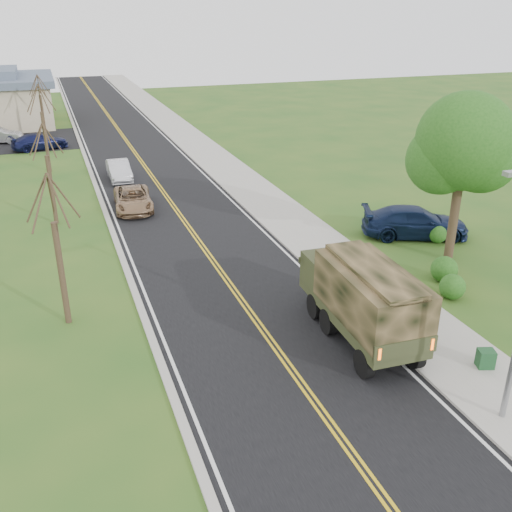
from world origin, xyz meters
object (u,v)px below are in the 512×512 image
military_truck (363,295)px  sedan_silver (119,170)px  pickup_navy (415,222)px  utility_box_far (486,359)px  suv_champagne (133,199)px

military_truck → sedan_silver: military_truck is taller
pickup_navy → utility_box_far: 12.42m
utility_box_far → suv_champagne: bearing=130.8°
sedan_silver → pickup_navy: size_ratio=0.74×
sedan_silver → suv_champagne: bearing=-90.6°
suv_champagne → sedan_silver: 6.95m
military_truck → sedan_silver: size_ratio=1.56×
suv_champagne → utility_box_far: (8.68, -21.18, -0.23)m
pickup_navy → suv_champagne: bearing=76.1°
military_truck → pickup_navy: size_ratio=1.16×
military_truck → suv_champagne: (-5.61, 17.99, -1.18)m
sedan_silver → military_truck: bearing=-77.4°
suv_champagne → pickup_navy: (13.59, -9.78, 0.16)m
sedan_silver → pickup_navy: bearing=-51.0°
utility_box_far → sedan_silver: bearing=125.5°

